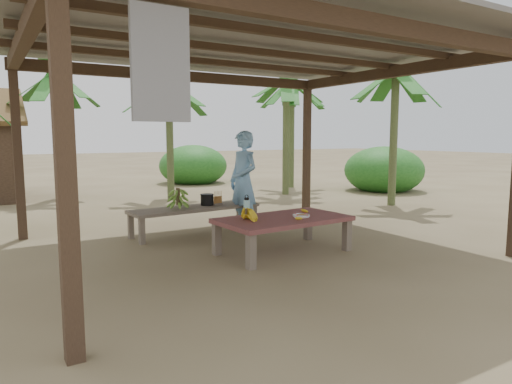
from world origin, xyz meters
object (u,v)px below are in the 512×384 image
ripe_banana_bunch (246,214)px  woman (243,181)px  work_table (283,222)px  bench (195,210)px  plate (301,216)px  cooking_pot (207,200)px  water_flask (247,208)px

ripe_banana_bunch → woman: woman is taller
work_table → bench: (-0.53, 1.81, -0.04)m
bench → woman: 0.95m
bench → ripe_banana_bunch: ripe_banana_bunch is taller
plate → cooking_pot: cooking_pot is taller
work_table → plate: 0.27m
plate → woman: woman is taller
bench → water_flask: size_ratio=6.91×
bench → cooking_pot: 0.29m
work_table → cooking_pot: 1.89m
plate → woman: size_ratio=0.14×
cooking_pot → ripe_banana_bunch: bearing=-98.7°
bench → cooking_pot: cooking_pot is taller
ripe_banana_bunch → woman: bearing=61.6°
work_table → ripe_banana_bunch: ripe_banana_bunch is taller
work_table → cooking_pot: bearing=95.4°
plate → water_flask: 0.77m
water_flask → woman: (0.74, 1.39, 0.22)m
ripe_banana_bunch → woman: (0.85, 1.56, 0.27)m
woman → bench: bearing=-112.2°
plate → bench: bearing=111.7°
work_table → water_flask: 0.55m
work_table → cooking_pot: (-0.29, 1.86, 0.11)m
woman → plate: bearing=-9.2°
woman → work_table: bearing=-17.6°
woman → ripe_banana_bunch: bearing=-36.2°
work_table → plate: size_ratio=7.77×
bench → water_flask: bearing=-92.1°
plate → water_flask: size_ratio=0.74×
bench → ripe_banana_bunch: (-0.04, -1.77, 0.19)m
work_table → water_flask: (-0.46, 0.21, 0.20)m
ripe_banana_bunch → cooking_pot: 1.84m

